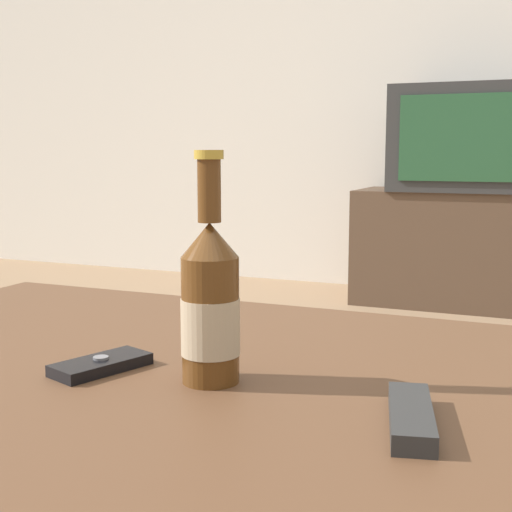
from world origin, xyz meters
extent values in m
cube|color=silver|center=(0.00, 3.02, 1.30)|extent=(8.00, 0.05, 2.60)
cube|color=brown|center=(0.00, 0.00, 0.45)|extent=(1.02, 0.75, 0.04)
cylinder|color=#492F1E|center=(-0.45, 0.31, 0.21)|extent=(0.07, 0.07, 0.43)
cube|color=#4C3828|center=(0.10, 2.72, 0.27)|extent=(1.04, 0.47, 0.54)
cube|color=#2D2D2D|center=(0.10, 2.72, 0.78)|extent=(0.71, 0.50, 0.48)
cube|color=#234C2D|center=(0.10, 2.46, 0.78)|extent=(0.58, 0.01, 0.37)
cylinder|color=#563314|center=(0.12, -0.04, 0.54)|extent=(0.07, 0.07, 0.14)
cylinder|color=tan|center=(0.12, -0.04, 0.53)|extent=(0.07, 0.07, 0.06)
cone|color=#563314|center=(0.12, -0.04, 0.63)|extent=(0.07, 0.07, 0.04)
cylinder|color=#563314|center=(0.12, -0.04, 0.68)|extent=(0.03, 0.03, 0.07)
cylinder|color=#B79333|center=(0.12, -0.04, 0.72)|extent=(0.03, 0.03, 0.01)
cube|color=black|center=(-0.02, -0.05, 0.47)|extent=(0.09, 0.13, 0.01)
cylinder|color=slate|center=(-0.02, -0.05, 0.48)|extent=(0.02, 0.02, 0.00)
cube|color=#282828|center=(0.35, -0.09, 0.48)|extent=(0.07, 0.15, 0.02)
camera|label=1|loc=(0.47, -0.74, 0.73)|focal=50.00mm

